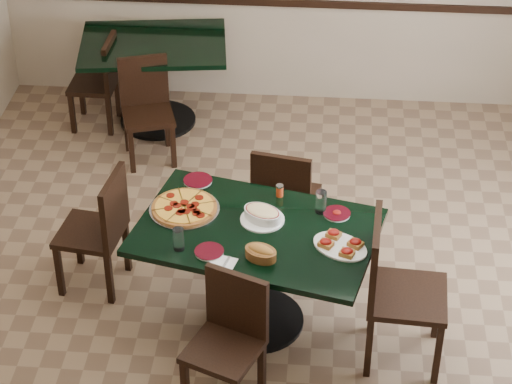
# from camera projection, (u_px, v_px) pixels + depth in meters

# --- Properties ---
(floor) EXTENTS (5.50, 5.50, 0.00)m
(floor) POSITION_uv_depth(u_px,v_px,m) (272.00, 298.00, 6.67)
(floor) COLOR brown
(floor) RESTS_ON ground
(room_shell) EXTENTS (5.50, 5.50, 5.50)m
(room_shell) POSITION_uv_depth(u_px,v_px,m) (428.00, 31.00, 7.34)
(room_shell) COLOR silver
(room_shell) RESTS_ON floor
(main_table) EXTENTS (1.61, 1.23, 0.75)m
(main_table) POSITION_uv_depth(u_px,v_px,m) (256.00, 253.00, 6.15)
(main_table) COLOR black
(main_table) RESTS_ON floor
(back_table) EXTENTS (1.28, 1.00, 0.75)m
(back_table) POSITION_uv_depth(u_px,v_px,m) (155.00, 67.00, 8.25)
(back_table) COLOR black
(back_table) RESTS_ON floor
(chair_far) EXTENTS (0.48, 0.48, 0.87)m
(chair_far) POSITION_uv_depth(u_px,v_px,m) (284.00, 196.00, 6.79)
(chair_far) COLOR black
(chair_far) RESTS_ON floor
(chair_near) EXTENTS (0.51, 0.51, 0.84)m
(chair_near) POSITION_uv_depth(u_px,v_px,m) (229.00, 334.00, 5.71)
(chair_near) COLOR black
(chair_near) RESTS_ON floor
(chair_right) EXTENTS (0.50, 0.50, 1.00)m
(chair_right) POSITION_uv_depth(u_px,v_px,m) (393.00, 284.00, 5.91)
(chair_right) COLOR black
(chair_right) RESTS_ON floor
(chair_left) EXTENTS (0.46, 0.46, 0.88)m
(chair_left) POSITION_uv_depth(u_px,v_px,m) (101.00, 226.00, 6.51)
(chair_left) COLOR black
(chair_left) RESTS_ON floor
(back_chair_near) EXTENTS (0.49, 0.49, 0.83)m
(back_chair_near) POSITION_uv_depth(u_px,v_px,m) (146.00, 104.00, 7.87)
(back_chair_near) COLOR black
(back_chair_near) RESTS_ON floor
(back_chair_left) EXTENTS (0.39, 0.39, 0.80)m
(back_chair_left) POSITION_uv_depth(u_px,v_px,m) (101.00, 78.00, 8.26)
(back_chair_left) COLOR black
(back_chair_left) RESTS_ON floor
(pepperoni_pizza) EXTENTS (0.44, 0.44, 0.04)m
(pepperoni_pizza) POSITION_uv_depth(u_px,v_px,m) (184.00, 208.00, 6.20)
(pepperoni_pizza) COLOR #AEAEB4
(pepperoni_pizza) RESTS_ON main_table
(lasagna_casserole) EXTENTS (0.29, 0.27, 0.09)m
(lasagna_casserole) POSITION_uv_depth(u_px,v_px,m) (262.00, 214.00, 6.10)
(lasagna_casserole) COLOR white
(lasagna_casserole) RESTS_ON main_table
(bread_basket) EXTENTS (0.23, 0.20, 0.09)m
(bread_basket) POSITION_uv_depth(u_px,v_px,m) (261.00, 253.00, 5.80)
(bread_basket) COLOR brown
(bread_basket) RESTS_ON main_table
(bruschetta_platter) EXTENTS (0.42, 0.39, 0.05)m
(bruschetta_platter) POSITION_uv_depth(u_px,v_px,m) (340.00, 244.00, 5.89)
(bruschetta_platter) COLOR white
(bruschetta_platter) RESTS_ON main_table
(side_plate_near) EXTENTS (0.17, 0.17, 0.02)m
(side_plate_near) POSITION_uv_depth(u_px,v_px,m) (209.00, 252.00, 5.86)
(side_plate_near) COLOR white
(side_plate_near) RESTS_ON main_table
(side_plate_far_r) EXTENTS (0.17, 0.17, 0.03)m
(side_plate_far_r) POSITION_uv_depth(u_px,v_px,m) (337.00, 213.00, 6.17)
(side_plate_far_r) COLOR white
(side_plate_far_r) RESTS_ON main_table
(side_plate_far_l) EXTENTS (0.19, 0.19, 0.02)m
(side_plate_far_l) POSITION_uv_depth(u_px,v_px,m) (198.00, 180.00, 6.47)
(side_plate_far_l) COLOR white
(side_plate_far_l) RESTS_ON main_table
(napkin_setting) EXTENTS (0.18, 0.18, 0.01)m
(napkin_setting) POSITION_uv_depth(u_px,v_px,m) (222.00, 264.00, 5.77)
(napkin_setting) COLOR white
(napkin_setting) RESTS_ON main_table
(water_glass_a) EXTENTS (0.07, 0.07, 0.15)m
(water_glass_a) POSITION_uv_depth(u_px,v_px,m) (321.00, 202.00, 6.16)
(water_glass_a) COLOR white
(water_glass_a) RESTS_ON main_table
(water_glass_b) EXTENTS (0.07, 0.07, 0.14)m
(water_glass_b) POSITION_uv_depth(u_px,v_px,m) (179.00, 239.00, 5.85)
(water_glass_b) COLOR white
(water_glass_b) RESTS_ON main_table
(pepper_shaker) EXTENTS (0.05, 0.05, 0.08)m
(pepper_shaker) POSITION_uv_depth(u_px,v_px,m) (280.00, 190.00, 6.31)
(pepper_shaker) COLOR #B13312
(pepper_shaker) RESTS_ON main_table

